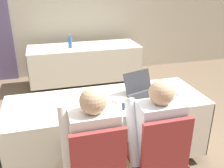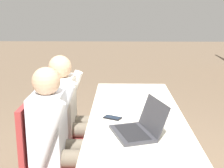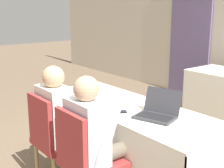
# 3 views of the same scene
# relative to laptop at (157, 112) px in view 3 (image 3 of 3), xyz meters

# --- Properties ---
(curtain_panel) EXTENTS (0.91, 0.04, 2.65)m
(curtain_panel) POSITION_rel_laptop_xyz_m (-1.97, 2.91, 0.54)
(curtain_panel) COLOR slate
(curtain_panel) RESTS_ON ground_plane
(conference_table_near) EXTENTS (2.02, 0.74, 0.74)m
(conference_table_near) POSITION_rel_laptop_xyz_m (-0.40, 0.01, -0.22)
(conference_table_near) COLOR silver
(conference_table_near) RESTS_ON ground_plane
(laptop) EXTENTS (0.42, 0.40, 0.23)m
(laptop) POSITION_rel_laptop_xyz_m (0.00, 0.00, 0.00)
(laptop) COLOR #333338
(laptop) RESTS_ON conference_table_near
(cell_phone) EXTENTS (0.12, 0.15, 0.01)m
(cell_phone) POSITION_rel_laptop_xyz_m (-0.30, -0.18, -0.04)
(cell_phone) COLOR black
(cell_phone) RESTS_ON conference_table_near
(paper_beside_laptop) EXTENTS (0.29, 0.35, 0.00)m
(paper_beside_laptop) POSITION_rel_laptop_xyz_m (-0.72, 0.07, -0.04)
(paper_beside_laptop) COLOR white
(paper_beside_laptop) RESTS_ON conference_table_near
(chair_near_left) EXTENTS (0.44, 0.44, 0.91)m
(chair_near_left) POSITION_rel_laptop_xyz_m (-0.66, -0.67, -0.28)
(chair_near_left) COLOR tan
(chair_near_left) RESTS_ON ground_plane
(chair_near_right) EXTENTS (0.44, 0.44, 0.91)m
(chair_near_right) POSITION_rel_laptop_xyz_m (-0.13, -0.67, -0.28)
(chair_near_right) COLOR tan
(chair_near_right) RESTS_ON ground_plane
(person_checkered_shirt) EXTENTS (0.50, 0.52, 1.17)m
(person_checkered_shirt) POSITION_rel_laptop_xyz_m (-0.66, -0.57, -0.12)
(person_checkered_shirt) COLOR #665B4C
(person_checkered_shirt) RESTS_ON ground_plane
(person_white_shirt) EXTENTS (0.50, 0.52, 1.17)m
(person_white_shirt) POSITION_rel_laptop_xyz_m (-0.13, -0.57, -0.12)
(person_white_shirt) COLOR #665B4C
(person_white_shirt) RESTS_ON ground_plane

